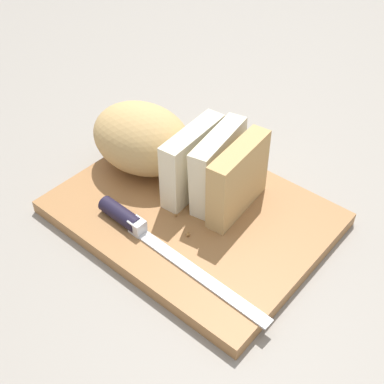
# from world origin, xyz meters

# --- Properties ---
(ground_plane) EXTENTS (3.00, 3.00, 0.00)m
(ground_plane) POSITION_xyz_m (0.00, 0.00, 0.00)
(ground_plane) COLOR gray
(cutting_board) EXTENTS (0.37, 0.29, 0.02)m
(cutting_board) POSITION_xyz_m (0.00, 0.00, 0.01)
(cutting_board) COLOR #9E6B3D
(cutting_board) RESTS_ON ground_plane
(bread_loaf) EXTENTS (0.27, 0.15, 0.10)m
(bread_loaf) POSITION_xyz_m (-0.07, 0.03, 0.07)
(bread_loaf) COLOR tan
(bread_loaf) RESTS_ON cutting_board
(bread_knife) EXTENTS (0.29, 0.04, 0.02)m
(bread_knife) POSITION_xyz_m (-0.03, -0.08, 0.03)
(bread_knife) COLOR silver
(bread_knife) RESTS_ON cutting_board
(crumb_near_knife) EXTENTS (0.00, 0.00, 0.00)m
(crumb_near_knife) POSITION_xyz_m (-0.11, 0.01, 0.02)
(crumb_near_knife) COLOR #996633
(crumb_near_knife) RESTS_ON cutting_board
(crumb_near_loaf) EXTENTS (0.01, 0.01, 0.01)m
(crumb_near_loaf) POSITION_xyz_m (0.03, -0.05, 0.02)
(crumb_near_loaf) COLOR #996633
(crumb_near_loaf) RESTS_ON cutting_board
(crumb_stray_left) EXTENTS (0.00, 0.00, 0.00)m
(crumb_stray_left) POSITION_xyz_m (-0.01, -0.03, 0.02)
(crumb_stray_left) COLOR #996633
(crumb_stray_left) RESTS_ON cutting_board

